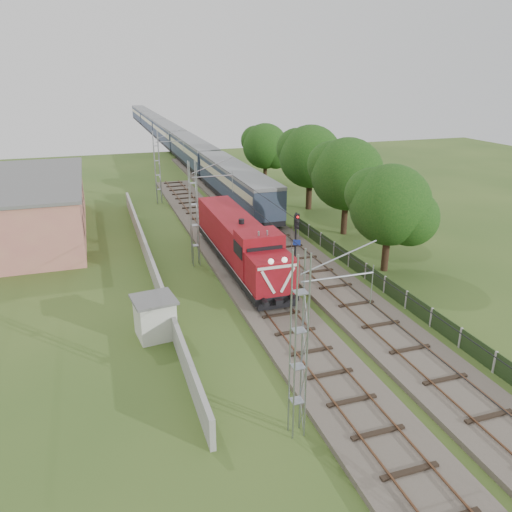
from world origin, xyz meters
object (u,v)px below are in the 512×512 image
object	(u,v)px
relay_hut	(155,317)
locomotive	(240,242)
signal_post	(296,234)
coach_rake	(168,133)

from	to	relation	value
relay_hut	locomotive	bearing A→B (deg)	48.19
locomotive	signal_post	bearing A→B (deg)	-42.76
locomotive	relay_hut	distance (m)	11.14
coach_rake	signal_post	world-z (taller)	signal_post
coach_rake	locomotive	bearing A→B (deg)	-94.34
locomotive	coach_rake	size ratio (longest dim) A/B	0.14
locomotive	coach_rake	distance (m)	66.12
locomotive	signal_post	world-z (taller)	signal_post
coach_rake	signal_post	bearing A→B (deg)	-91.47
coach_rake	signal_post	xyz separation A→B (m)	(-1.76, -68.92, 0.76)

